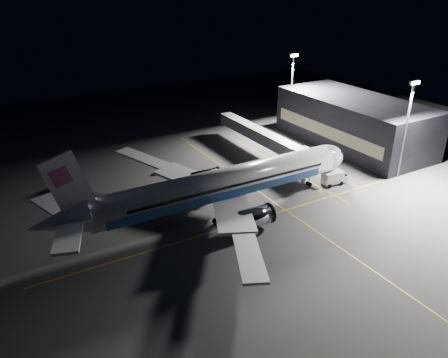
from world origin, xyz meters
TOP-DOWN VIEW (x-y plane):
  - ground at (0.00, 0.00)m, footprint 200.00×200.00m
  - guide_line_main at (10.00, 0.00)m, footprint 0.25×80.00m
  - guide_line_cross at (0.00, -6.00)m, footprint 70.00×0.25m
  - guide_line_side at (22.00, 10.00)m, footprint 0.25×40.00m
  - airliner at (-1.08, 0.00)m, footprint 61.48×54.22m
  - terminal at (45.98, 14.00)m, footprint 18.12×40.00m
  - jet_bridge at (22.00, 18.06)m, footprint 3.60×34.40m
  - floodlight_mast_north at (40.00, 31.99)m, footprint 2.40×0.68m
  - floodlight_mast_south at (40.00, -6.01)m, footprint 2.40×0.67m
  - service_truck at (25.51, -2.03)m, footprint 5.80×2.80m
  - baggage_tug at (-2.04, 21.78)m, footprint 2.52×2.23m
  - safety_cone_a at (-5.17, 4.00)m, footprint 0.36×0.36m
  - safety_cone_b at (-2.93, 4.00)m, footprint 0.44×0.44m
  - safety_cone_c at (-4.93, 4.00)m, footprint 0.39×0.39m

SIDE VIEW (x-z plane):
  - ground at x=0.00m, z-range 0.00..0.00m
  - guide_line_main at x=10.00m, z-range 0.00..0.01m
  - guide_line_cross at x=0.00m, z-range 0.00..0.01m
  - guide_line_side at x=22.00m, z-range 0.00..0.01m
  - safety_cone_a at x=-5.17m, z-range 0.00..0.54m
  - safety_cone_c at x=-4.93m, z-range 0.00..0.59m
  - safety_cone_b at x=-2.93m, z-range 0.00..0.65m
  - baggage_tug at x=-2.04m, z-range -0.06..1.49m
  - service_truck at x=25.51m, z-range 0.10..2.99m
  - jet_bridge at x=22.00m, z-range 1.43..7.73m
  - airliner at x=-1.08m, z-range -3.16..13.48m
  - terminal at x=45.98m, z-range 0.00..12.00m
  - floodlight_mast_north at x=40.00m, z-range 2.02..22.72m
  - floodlight_mast_south at x=40.00m, z-range 2.02..22.72m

